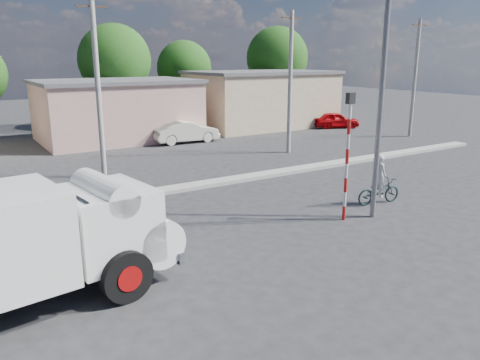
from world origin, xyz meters
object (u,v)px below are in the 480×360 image
car_cream (186,132)px  cyclist (379,183)px  bicycle (379,191)px  streetlight (380,73)px  traffic_pole (348,146)px  truck (27,242)px  car_red (336,120)px

car_cream → cyclist: bearing=-177.0°
bicycle → streetlight: 4.80m
traffic_pole → truck: bearing=-177.4°
bicycle → car_red: bearing=-30.9°
bicycle → cyclist: cyclist is taller
bicycle → car_cream: bearing=9.3°
car_red → bicycle: bearing=163.7°
cyclist → traffic_pole: size_ratio=0.37×
bicycle → car_cream: (-0.32, 16.16, 0.22)m
bicycle → traffic_pole: 3.29m
truck → streetlight: size_ratio=0.77×
cyclist → bicycle: bearing=0.0°
cyclist → streetlight: bearing=130.4°
truck → streetlight: bearing=-6.9°
truck → traffic_pole: bearing=-5.2°
cyclist → car_red: 20.35m
bicycle → traffic_pole: traffic_pole is taller
truck → cyclist: size_ratio=4.27×
streetlight → car_cream: bearing=86.0°
cyclist → streetlight: 4.52m
streetlight → car_red: bearing=49.4°
car_cream → car_red: car_cream is taller
car_cream → traffic_pole: (-2.13, -16.81, 1.87)m
bicycle → streetlight: streetlight is taller
bicycle → traffic_pole: bearing=113.1°
car_red → cyclist: bearing=163.7°
bicycle → cyclist: bearing=0.0°
cyclist → car_cream: size_ratio=0.37×
cyclist → traffic_pole: bearing=113.1°
bicycle → car_cream: size_ratio=0.43×
bicycle → car_red: (12.83, 15.80, 0.13)m
car_red → traffic_pole: bearing=159.9°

